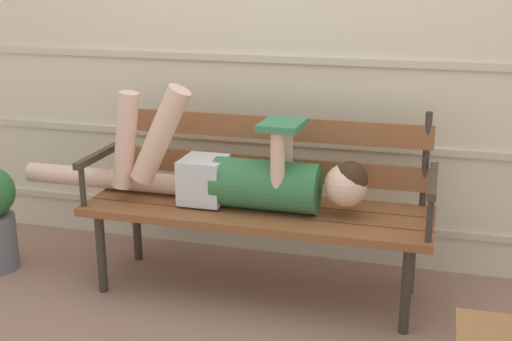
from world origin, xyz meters
name	(u,v)px	position (x,y,z in m)	size (l,w,h in m)	color
ground_plane	(246,308)	(0.00, 0.00, 0.00)	(12.00, 12.00, 0.00)	#936B56
house_siding	(284,16)	(0.00, 0.67, 1.26)	(4.95, 0.08, 2.52)	beige
park_bench	(260,194)	(0.00, 0.24, 0.47)	(1.61, 0.51, 0.87)	brown
reclining_person	(231,174)	(-0.12, 0.16, 0.58)	(1.73, 0.25, 0.57)	#33703D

